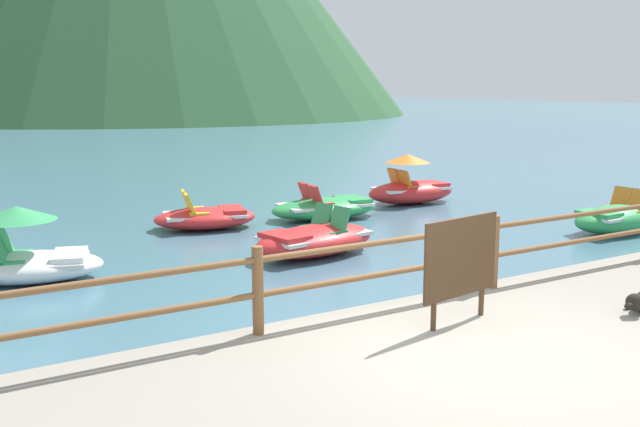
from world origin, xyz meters
TOP-DOWN VIEW (x-y plane):
  - dock_railing at (-0.00, 1.55)m, footprint 23.92×0.12m
  - sign_board at (0.35, 0.72)m, footprint 1.17×0.22m
  - pedal_boat_0 at (6.57, 9.34)m, footprint 2.51×1.35m
  - pedal_boat_1 at (0.81, 9.02)m, footprint 2.38×1.76m
  - pedal_boat_2 at (7.91, 4.21)m, footprint 2.53×1.20m
  - pedal_boat_3 at (1.52, 5.74)m, footprint 2.65×1.61m
  - pedal_boat_4 at (3.59, 8.69)m, footprint 2.68×1.53m
  - pedal_boat_5 at (-3.16, 6.57)m, footprint 2.53×1.91m

SIDE VIEW (x-z plane):
  - pedal_boat_1 at x=0.81m, z-range -0.16..0.64m
  - pedal_boat_4 at x=3.59m, z-range -0.16..0.66m
  - pedal_boat_3 at x=1.52m, z-range -0.15..0.72m
  - pedal_boat_2 at x=7.91m, z-range -0.14..0.74m
  - pedal_boat_5 at x=-3.16m, z-range -0.20..0.98m
  - pedal_boat_0 at x=6.57m, z-range -0.22..1.05m
  - dock_railing at x=0.00m, z-range 0.50..1.45m
  - sign_board at x=0.35m, z-range 0.53..1.72m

